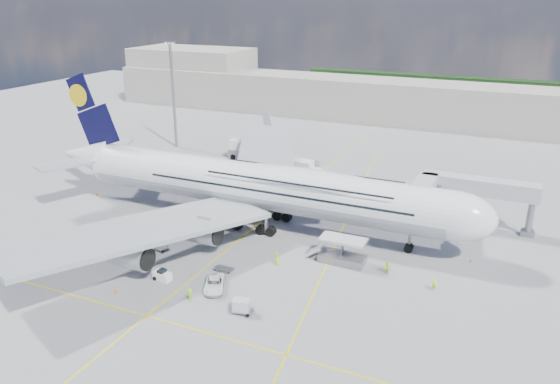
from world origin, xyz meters
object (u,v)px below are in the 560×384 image
at_px(dolly_row_a, 127,228).
at_px(crew_tug, 190,295).
at_px(airliner, 259,186).
at_px(cone_wing_left_outer, 246,161).
at_px(crew_loader, 387,268).
at_px(baggage_tug, 162,276).
at_px(dolly_nose_near, 224,269).
at_px(service_van, 214,284).
at_px(cone_wing_right_inner, 141,239).
at_px(dolly_back, 81,250).
at_px(catering_truck_outer, 245,150).
at_px(cone_nose, 470,260).
at_px(jet_bridge, 457,190).
at_px(cone_wing_right_outer, 116,291).
at_px(crew_wing, 116,235).
at_px(cargo_loader, 341,254).
at_px(crew_van, 277,259).
at_px(cone_tail, 97,194).
at_px(light_mast, 173,94).
at_px(cone_wing_left_inner, 293,189).
at_px(catering_truck_inner, 303,172).
at_px(dolly_row_b, 180,230).
at_px(crew_nose, 434,284).

height_order(dolly_row_a, crew_tug, crew_tug).
relative_size(airliner, cone_wing_left_outer, 145.16).
bearing_deg(crew_loader, baggage_tug, -135.25).
xyz_separation_m(dolly_nose_near, service_van, (1.41, -4.90, 0.43)).
bearing_deg(cone_wing_right_inner, crew_loader, 8.21).
height_order(dolly_back, catering_truck_outer, catering_truck_outer).
bearing_deg(cone_nose, jet_bridge, 110.61).
bearing_deg(cone_wing_right_outer, crew_wing, 129.70).
relative_size(cone_wing_left_outer, cone_wing_right_outer, 0.87).
xyz_separation_m(cargo_loader, dolly_nose_near, (-14.02, -9.23, -0.95)).
xyz_separation_m(dolly_back, crew_van, (28.37, 8.10, 0.63)).
bearing_deg(cone_wing_right_inner, cone_wing_right_outer, -63.88).
xyz_separation_m(crew_wing, cone_tail, (-16.49, 14.20, -0.63)).
bearing_deg(cone_tail, cargo_loader, -7.47).
distance_m(cargo_loader, light_mast, 71.72).
bearing_deg(cone_wing_left_inner, crew_wing, -116.91).
xyz_separation_m(airliner, light_mast, (-40.26, 35.00, 6.34)).
relative_size(catering_truck_inner, cone_wing_left_outer, 13.72).
distance_m(service_van, crew_wing, 22.55).
relative_size(dolly_back, crew_tug, 1.46).
distance_m(jet_bridge, crew_wing, 54.00).
height_order(dolly_row_a, cone_wing_left_inner, cone_wing_left_inner).
bearing_deg(cone_tail, crew_van, -14.81).
bearing_deg(cargo_loader, dolly_row_b, -178.08).
relative_size(dolly_back, crew_nose, 1.47).
relative_size(crew_van, cone_wing_right_outer, 2.93).
bearing_deg(cone_wing_right_inner, cone_tail, 147.45).
xyz_separation_m(cargo_loader, service_van, (-12.62, -14.13, -0.52)).
height_order(airliner, baggage_tug, airliner).
height_order(catering_truck_inner, catering_truck_outer, catering_truck_outer).
bearing_deg(dolly_nose_near, dolly_row_b, 148.26).
bearing_deg(catering_truck_inner, cargo_loader, -55.44).
distance_m(catering_truck_inner, crew_van, 36.61).
xyz_separation_m(dolly_row_a, service_van, (22.48, -10.30, 0.39)).
xyz_separation_m(jet_bridge, cone_nose, (3.97, -10.54, -6.62)).
relative_size(light_mast, crew_loader, 14.75).
bearing_deg(crew_nose, catering_truck_inner, 111.51).
bearing_deg(dolly_nose_near, cone_wing_right_inner, 170.92).
bearing_deg(light_mast, catering_truck_outer, -6.75).
xyz_separation_m(dolly_row_b, crew_tug, (12.94, -17.06, 0.61)).
distance_m(airliner, service_van, 22.46).
distance_m(baggage_tug, cone_wing_right_inner, 13.58).
xyz_separation_m(crew_wing, crew_van, (26.16, 2.92, -0.01)).
relative_size(dolly_row_a, cone_wing_right_outer, 5.50).
height_order(dolly_row_b, baggage_tug, baggage_tug).
relative_size(light_mast, cone_wing_left_outer, 46.77).
height_order(airliner, crew_nose, airliner).
height_order(cone_nose, cone_tail, cone_tail).
bearing_deg(airliner, cone_wing_left_inner, 94.33).
bearing_deg(airliner, cone_tail, -179.23).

